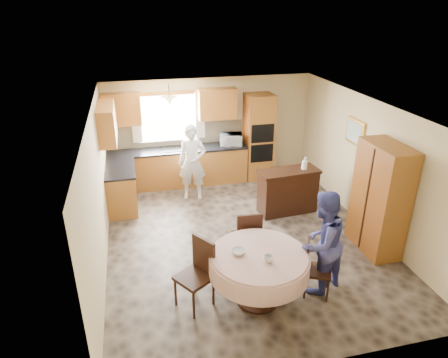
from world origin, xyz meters
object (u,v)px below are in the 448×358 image
object	(u,v)px
sideboard	(288,192)
person_dining	(322,243)
dining_table	(259,264)
chair_back	(248,235)
oven_tower	(258,137)
chair_right	(313,266)
cupboard	(380,199)
chair_left	(198,270)
person_sink	(192,162)

from	to	relation	value
sideboard	person_dining	xyz separation A→B (m)	(-0.46, -2.45, 0.39)
dining_table	chair_back	world-z (taller)	chair_back
oven_tower	dining_table	size ratio (longest dim) A/B	1.45
sideboard	chair_back	xyz separation A→B (m)	(-1.35, -1.59, 0.12)
sideboard	dining_table	world-z (taller)	sideboard
chair_right	chair_back	bearing A→B (deg)	65.76
cupboard	chair_back	world-z (taller)	cupboard
dining_table	chair_left	size ratio (longest dim) A/B	1.37
oven_tower	person_dining	xyz separation A→B (m)	(-0.41, -4.35, -0.22)
chair_back	person_sink	world-z (taller)	person_sink
cupboard	person_sink	xyz separation A→B (m)	(-2.85, 2.77, -0.14)
sideboard	chair_right	distance (m)	2.59
oven_tower	chair_right	distance (m)	4.49
sideboard	chair_back	size ratio (longest dim) A/B	1.22
chair_left	chair_right	world-z (taller)	chair_left
chair_right	person_dining	bearing A→B (deg)	-33.84
person_sink	chair_right	bearing A→B (deg)	-60.08
dining_table	person_sink	xyz separation A→B (m)	(-0.38, 3.63, 0.20)
chair_left	cupboard	bearing A→B (deg)	68.11
dining_table	chair_back	bearing A→B (deg)	83.51
cupboard	chair_left	size ratio (longest dim) A/B	1.88
chair_left	person_sink	world-z (taller)	person_sink
chair_back	oven_tower	bearing A→B (deg)	-107.03
chair_right	person_sink	world-z (taller)	person_sink
person_dining	sideboard	bearing A→B (deg)	-126.44
chair_back	chair_right	distance (m)	1.21
chair_left	person_sink	xyz separation A→B (m)	(0.49, 3.47, 0.27)
cupboard	chair_left	xyz separation A→B (m)	(-3.34, -0.69, -0.41)
oven_tower	sideboard	size ratio (longest dim) A/B	1.69
sideboard	person_dining	distance (m)	2.52
oven_tower	chair_left	distance (m)	4.83
cupboard	dining_table	xyz separation A→B (m)	(-2.47, -0.86, -0.34)
chair_back	dining_table	bearing A→B (deg)	86.87
sideboard	cupboard	size ratio (longest dim) A/B	0.63
chair_left	person_dining	world-z (taller)	person_dining
chair_left	person_dining	xyz separation A→B (m)	(1.86, -0.11, 0.25)
chair_left	chair_right	bearing A→B (deg)	50.24
cupboard	chair_left	distance (m)	3.43
chair_left	chair_right	xyz separation A→B (m)	(1.73, -0.19, -0.09)
chair_back	person_sink	bearing A→B (deg)	-76.63
cupboard	chair_left	bearing A→B (deg)	-168.32
chair_left	dining_table	bearing A→B (deg)	45.46
dining_table	chair_left	xyz separation A→B (m)	(-0.87, 0.17, -0.06)
chair_back	person_dining	world-z (taller)	person_dining
person_sink	person_dining	distance (m)	3.83
sideboard	chair_left	bearing A→B (deg)	-139.48
cupboard	person_sink	distance (m)	3.98
dining_table	person_dining	world-z (taller)	person_dining
oven_tower	chair_right	world-z (taller)	oven_tower
chair_left	oven_tower	bearing A→B (deg)	118.27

